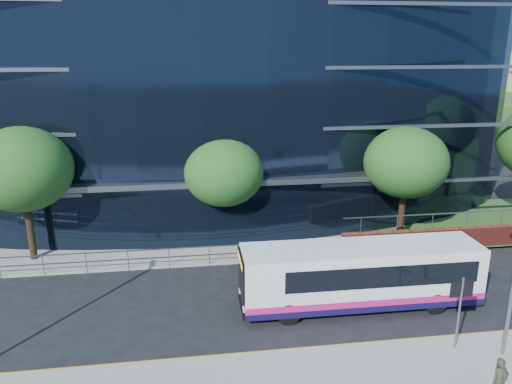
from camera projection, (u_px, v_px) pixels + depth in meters
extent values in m
plane|color=black|center=(323.00, 336.00, 19.19)|extent=(200.00, 200.00, 0.00)
cube|color=gray|center=(331.00, 350.00, 18.22)|extent=(80.00, 0.25, 0.16)
cube|color=gold|center=(329.00, 348.00, 18.43)|extent=(80.00, 0.08, 0.01)
cube|color=gold|center=(328.00, 346.00, 18.58)|extent=(80.00, 0.08, 0.01)
cube|color=gray|center=(171.00, 238.00, 28.80)|extent=(50.00, 8.00, 0.10)
cube|color=black|center=(195.00, 81.00, 39.13)|extent=(38.00, 16.00, 16.00)
cube|color=#595E66|center=(205.00, 182.00, 26.60)|extent=(22.00, 1.20, 0.30)
cube|color=slate|center=(127.00, 251.00, 24.45)|extent=(24.00, 0.05, 0.05)
cube|color=slate|center=(128.00, 259.00, 24.58)|extent=(24.00, 0.05, 0.05)
cylinder|color=slate|center=(128.00, 260.00, 24.59)|extent=(0.04, 0.04, 1.10)
cube|color=#2D511E|center=(428.00, 104.00, 76.08)|extent=(60.00, 42.00, 4.00)
cube|color=#998A66|center=(432.00, 0.00, 73.68)|extent=(50.00, 12.00, 26.00)
cylinder|color=slate|center=(459.00, 313.00, 17.84)|extent=(0.08, 0.08, 2.80)
cube|color=black|center=(462.00, 289.00, 17.59)|extent=(0.85, 0.06, 0.60)
cylinder|color=black|center=(31.00, 230.00, 25.50)|extent=(0.36, 0.36, 3.30)
ellipsoid|color=#154A19|center=(22.00, 169.00, 24.57)|extent=(4.95, 4.95, 4.21)
cylinder|color=black|center=(225.00, 221.00, 27.39)|extent=(0.36, 0.36, 2.86)
ellipsoid|color=#154A19|center=(224.00, 172.00, 26.59)|extent=(4.29, 4.29, 3.65)
cylinder|color=black|center=(401.00, 214.00, 28.24)|extent=(0.36, 0.36, 3.08)
ellipsoid|color=#154A19|center=(406.00, 162.00, 27.38)|extent=(4.62, 4.62, 3.93)
cylinder|color=black|center=(428.00, 124.00, 59.95)|extent=(0.36, 0.36, 3.08)
ellipsoid|color=#154A19|center=(430.00, 98.00, 59.09)|extent=(4.62, 4.62, 3.93)
cube|color=silver|center=(361.00, 273.00, 20.99)|extent=(10.06, 2.35, 2.42)
cube|color=#140E3C|center=(359.00, 296.00, 21.30)|extent=(10.08, 2.40, 0.27)
cube|color=#C31C6F|center=(360.00, 290.00, 21.22)|extent=(10.08, 2.40, 0.27)
cube|color=black|center=(374.00, 265.00, 20.97)|extent=(8.05, 2.39, 0.91)
cube|color=black|center=(241.00, 278.00, 20.31)|extent=(0.09, 1.96, 1.42)
cube|color=black|center=(241.00, 259.00, 20.07)|extent=(0.11, 1.87, 0.37)
cube|color=yellow|center=(239.00, 257.00, 20.28)|extent=(0.05, 1.00, 0.20)
cube|color=black|center=(242.00, 305.00, 20.66)|extent=(0.11, 2.19, 0.22)
cylinder|color=black|center=(288.00, 314.00, 19.91)|extent=(0.92, 0.28, 0.91)
cylinder|color=black|center=(435.00, 303.00, 20.71)|extent=(0.92, 0.28, 0.91)
imported|color=#323023|center=(499.00, 381.00, 15.22)|extent=(0.59, 0.41, 1.54)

